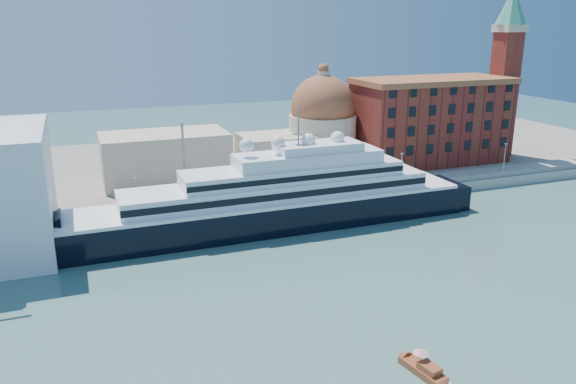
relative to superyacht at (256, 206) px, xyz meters
name	(u,v)px	position (x,y,z in m)	size (l,w,h in m)	color
ground	(344,268)	(8.03, -23.00, -4.83)	(400.00, 400.00, 0.00)	#38615F
quay	(276,203)	(8.03, 11.00, -3.58)	(180.00, 10.00, 2.50)	gray
land	(227,162)	(8.03, 52.00, -3.83)	(260.00, 72.00, 2.00)	slate
quay_fence	(283,201)	(8.03, 6.50, -1.73)	(180.00, 0.10, 1.20)	slate
superyacht	(256,206)	(0.00, 0.00, 0.00)	(93.64, 12.98, 27.99)	black
service_barge	(42,254)	(-39.54, -0.48, -4.00)	(13.09, 5.30, 2.88)	white
water_taxi	(424,369)	(3.46, -53.02, -4.11)	(3.19, 6.56, 2.98)	brown
warehouse	(430,120)	(60.03, 29.00, 8.96)	(43.00, 19.00, 23.25)	maroon
campanile	(506,62)	(84.03, 29.00, 23.93)	(8.40, 8.40, 47.00)	maroon
church	(268,138)	(14.42, 34.72, 6.08)	(66.00, 18.00, 25.50)	beige
lamp_posts	(221,173)	(-4.63, 9.27, 5.01)	(120.80, 2.40, 18.00)	slate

